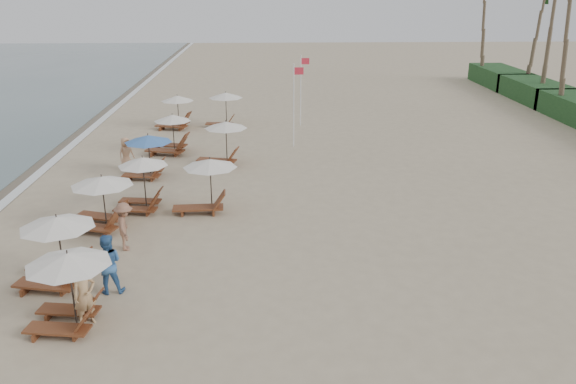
{
  "coord_description": "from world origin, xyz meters",
  "views": [
    {
      "loc": [
        0.11,
        -16.73,
        8.95
      ],
      "look_at": [
        1.0,
        4.68,
        1.3
      ],
      "focal_mm": 36.46,
      "sensor_mm": 36.0,
      "label": 1
    }
  ],
  "objects_px": {
    "lounger_station_2": "(98,201)",
    "inland_station_1": "(221,139)",
    "beachgoer_mid_a": "(107,264)",
    "beachgoer_far_b": "(126,153)",
    "lounger_station_4": "(145,155)",
    "flag_pole_near": "(294,102)",
    "inland_station_0": "(204,182)",
    "beachgoer_near": "(84,295)",
    "lounger_station_5": "(168,136)",
    "lounger_station_0": "(65,286)",
    "lounger_station_1": "(53,250)",
    "lounger_station_6": "(174,113)",
    "inland_station_2": "(223,105)",
    "lounger_station_3": "(140,184)",
    "beachgoer_mid_b": "(125,226)"
  },
  "relations": [
    {
      "from": "beachgoer_mid_a",
      "to": "inland_station_1",
      "type": "bearing_deg",
      "value": -109.12
    },
    {
      "from": "lounger_station_4",
      "to": "beachgoer_near",
      "type": "bearing_deg",
      "value": -86.58
    },
    {
      "from": "lounger_station_2",
      "to": "inland_station_0",
      "type": "distance_m",
      "value": 4.21
    },
    {
      "from": "beachgoer_mid_a",
      "to": "beachgoer_near",
      "type": "bearing_deg",
      "value": 75.75
    },
    {
      "from": "lounger_station_6",
      "to": "beachgoer_near",
      "type": "xyz_separation_m",
      "value": [
        0.88,
        -23.54,
        -0.08
      ]
    },
    {
      "from": "lounger_station_1",
      "to": "beachgoer_far_b",
      "type": "distance_m",
      "value": 12.12
    },
    {
      "from": "inland_station_2",
      "to": "lounger_station_0",
      "type": "bearing_deg",
      "value": -96.57
    },
    {
      "from": "lounger_station_1",
      "to": "flag_pole_near",
      "type": "bearing_deg",
      "value": 62.8
    },
    {
      "from": "lounger_station_5",
      "to": "inland_station_2",
      "type": "relative_size",
      "value": 1.03
    },
    {
      "from": "beachgoer_mid_b",
      "to": "beachgoer_far_b",
      "type": "height_order",
      "value": "beachgoer_mid_b"
    },
    {
      "from": "lounger_station_3",
      "to": "inland_station_0",
      "type": "height_order",
      "value": "lounger_station_3"
    },
    {
      "from": "beachgoer_mid_a",
      "to": "beachgoer_far_b",
      "type": "distance_m",
      "value": 12.93
    },
    {
      "from": "lounger_station_6",
      "to": "inland_station_1",
      "type": "xyz_separation_m",
      "value": [
        3.64,
        -8.31,
        0.34
      ]
    },
    {
      "from": "lounger_station_3",
      "to": "flag_pole_near",
      "type": "relative_size",
      "value": 0.49
    },
    {
      "from": "beachgoer_near",
      "to": "beachgoer_far_b",
      "type": "relative_size",
      "value": 1.08
    },
    {
      "from": "lounger_station_3",
      "to": "flag_pole_near",
      "type": "height_order",
      "value": "flag_pole_near"
    },
    {
      "from": "lounger_station_2",
      "to": "flag_pole_near",
      "type": "distance_m",
      "value": 14.34
    },
    {
      "from": "inland_station_2",
      "to": "lounger_station_3",
      "type": "bearing_deg",
      "value": -99.36
    },
    {
      "from": "lounger_station_4",
      "to": "lounger_station_5",
      "type": "relative_size",
      "value": 0.95
    },
    {
      "from": "inland_station_0",
      "to": "flag_pole_near",
      "type": "relative_size",
      "value": 0.58
    },
    {
      "from": "flag_pole_near",
      "to": "beachgoer_near",
      "type": "bearing_deg",
      "value": -109.88
    },
    {
      "from": "lounger_station_2",
      "to": "inland_station_1",
      "type": "height_order",
      "value": "inland_station_1"
    },
    {
      "from": "inland_station_0",
      "to": "beachgoer_far_b",
      "type": "relative_size",
      "value": 1.66
    },
    {
      "from": "lounger_station_0",
      "to": "lounger_station_4",
      "type": "distance_m",
      "value": 13.32
    },
    {
      "from": "lounger_station_2",
      "to": "lounger_station_5",
      "type": "bearing_deg",
      "value": 84.43
    },
    {
      "from": "lounger_station_1",
      "to": "inland_station_1",
      "type": "height_order",
      "value": "lounger_station_1"
    },
    {
      "from": "beachgoer_mid_b",
      "to": "flag_pole_near",
      "type": "height_order",
      "value": "flag_pole_near"
    },
    {
      "from": "lounger_station_0",
      "to": "flag_pole_near",
      "type": "height_order",
      "value": "flag_pole_near"
    },
    {
      "from": "lounger_station_6",
      "to": "inland_station_2",
      "type": "distance_m",
      "value": 3.25
    },
    {
      "from": "lounger_station_0",
      "to": "beachgoer_mid_b",
      "type": "distance_m",
      "value": 5.02
    },
    {
      "from": "beachgoer_far_b",
      "to": "beachgoer_mid_b",
      "type": "bearing_deg",
      "value": -123.97
    },
    {
      "from": "inland_station_0",
      "to": "inland_station_1",
      "type": "xyz_separation_m",
      "value": [
        0.25,
        6.85,
        0.01
      ]
    },
    {
      "from": "lounger_station_1",
      "to": "inland_station_1",
      "type": "relative_size",
      "value": 0.94
    },
    {
      "from": "inland_station_1",
      "to": "inland_station_2",
      "type": "height_order",
      "value": "same"
    },
    {
      "from": "lounger_station_1",
      "to": "inland_station_0",
      "type": "xyz_separation_m",
      "value": [
        4.12,
        5.99,
        0.17
      ]
    },
    {
      "from": "lounger_station_4",
      "to": "lounger_station_5",
      "type": "height_order",
      "value": "lounger_station_5"
    },
    {
      "from": "lounger_station_5",
      "to": "beachgoer_near",
      "type": "height_order",
      "value": "lounger_station_5"
    },
    {
      "from": "lounger_station_5",
      "to": "lounger_station_0",
      "type": "bearing_deg",
      "value": -90.25
    },
    {
      "from": "lounger_station_6",
      "to": "flag_pole_near",
      "type": "xyz_separation_m",
      "value": [
        7.6,
        -4.95,
        1.64
      ]
    },
    {
      "from": "lounger_station_6",
      "to": "flag_pole_near",
      "type": "height_order",
      "value": "flag_pole_near"
    },
    {
      "from": "inland_station_0",
      "to": "beachgoer_near",
      "type": "xyz_separation_m",
      "value": [
        -2.52,
        -8.38,
        -0.42
      ]
    },
    {
      "from": "flag_pole_near",
      "to": "lounger_station_5",
      "type": "bearing_deg",
      "value": -171.84
    },
    {
      "from": "lounger_station_6",
      "to": "beachgoer_far_b",
      "type": "relative_size",
      "value": 1.57
    },
    {
      "from": "lounger_station_1",
      "to": "inland_station_2",
      "type": "distance_m",
      "value": 21.85
    },
    {
      "from": "beachgoer_mid_a",
      "to": "inland_station_2",
      "type": "bearing_deg",
      "value": -103.8
    },
    {
      "from": "beachgoer_far_b",
      "to": "lounger_station_6",
      "type": "bearing_deg",
      "value": 36.75
    },
    {
      "from": "lounger_station_6",
      "to": "beachgoer_far_b",
      "type": "bearing_deg",
      "value": -97.27
    },
    {
      "from": "lounger_station_4",
      "to": "flag_pole_near",
      "type": "relative_size",
      "value": 0.53
    },
    {
      "from": "inland_station_0",
      "to": "lounger_station_2",
      "type": "bearing_deg",
      "value": -158.97
    },
    {
      "from": "inland_station_1",
      "to": "lounger_station_5",
      "type": "bearing_deg",
      "value": 143.17
    }
  ]
}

